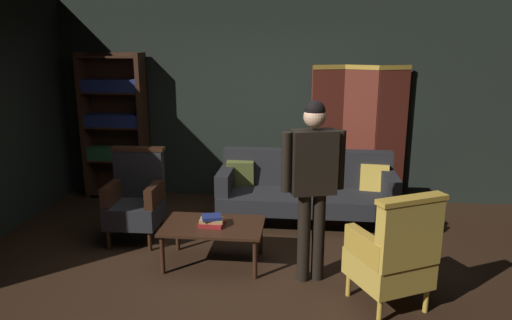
{
  "coord_description": "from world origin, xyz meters",
  "views": [
    {
      "loc": [
        0.53,
        -4.1,
        2.2
      ],
      "look_at": [
        0.0,
        0.8,
        0.95
      ],
      "focal_mm": 33.01,
      "sensor_mm": 36.0,
      "label": 1
    }
  ],
  "objects_px": {
    "standing_figure": "(313,175)",
    "book_tan_leather": "(212,220)",
    "book_red_leather": "(212,224)",
    "velvet_couch": "(306,187)",
    "folding_screen": "(359,134)",
    "armchair_gilt_accent": "(394,254)",
    "armchair_wing_left": "(136,198)",
    "book_navy_cloth": "(212,217)",
    "coffee_table": "(213,229)",
    "bookshelf": "(115,124)"
  },
  "relations": [
    {
      "from": "standing_figure",
      "to": "book_tan_leather",
      "type": "height_order",
      "value": "standing_figure"
    },
    {
      "from": "book_red_leather",
      "to": "velvet_couch",
      "type": "bearing_deg",
      "value": 53.83
    },
    {
      "from": "standing_figure",
      "to": "folding_screen",
      "type": "bearing_deg",
      "value": 74.11
    },
    {
      "from": "armchair_gilt_accent",
      "to": "armchair_wing_left",
      "type": "relative_size",
      "value": 1.0
    },
    {
      "from": "folding_screen",
      "to": "standing_figure",
      "type": "bearing_deg",
      "value": -105.89
    },
    {
      "from": "book_red_leather",
      "to": "book_navy_cloth",
      "type": "bearing_deg",
      "value": 0.0
    },
    {
      "from": "armchair_gilt_accent",
      "to": "book_tan_leather",
      "type": "relative_size",
      "value": 4.49
    },
    {
      "from": "book_tan_leather",
      "to": "velvet_couch",
      "type": "bearing_deg",
      "value": 53.83
    },
    {
      "from": "coffee_table",
      "to": "book_red_leather",
      "type": "height_order",
      "value": "book_red_leather"
    },
    {
      "from": "velvet_couch",
      "to": "book_navy_cloth",
      "type": "height_order",
      "value": "velvet_couch"
    },
    {
      "from": "standing_figure",
      "to": "armchair_wing_left",
      "type": "bearing_deg",
      "value": 159.48
    },
    {
      "from": "book_red_leather",
      "to": "book_navy_cloth",
      "type": "xyz_separation_m",
      "value": [
        0.0,
        0.0,
        0.07
      ]
    },
    {
      "from": "velvet_couch",
      "to": "armchair_gilt_accent",
      "type": "height_order",
      "value": "armchair_gilt_accent"
    },
    {
      "from": "coffee_table",
      "to": "standing_figure",
      "type": "bearing_deg",
      "value": -12.73
    },
    {
      "from": "bookshelf",
      "to": "coffee_table",
      "type": "distance_m",
      "value": 2.75
    },
    {
      "from": "coffee_table",
      "to": "book_navy_cloth",
      "type": "bearing_deg",
      "value": -105.01
    },
    {
      "from": "bookshelf",
      "to": "armchair_gilt_accent",
      "type": "bearing_deg",
      "value": -37.41
    },
    {
      "from": "book_tan_leather",
      "to": "folding_screen",
      "type": "bearing_deg",
      "value": 51.65
    },
    {
      "from": "book_navy_cloth",
      "to": "coffee_table",
      "type": "bearing_deg",
      "value": 74.99
    },
    {
      "from": "folding_screen",
      "to": "armchair_gilt_accent",
      "type": "relative_size",
      "value": 1.83
    },
    {
      "from": "velvet_couch",
      "to": "armchair_wing_left",
      "type": "height_order",
      "value": "armchair_wing_left"
    },
    {
      "from": "coffee_table",
      "to": "armchair_wing_left",
      "type": "bearing_deg",
      "value": 152.48
    },
    {
      "from": "velvet_couch",
      "to": "book_navy_cloth",
      "type": "xyz_separation_m",
      "value": [
        -0.93,
        -1.27,
        0.06
      ]
    },
    {
      "from": "book_tan_leather",
      "to": "book_navy_cloth",
      "type": "distance_m",
      "value": 0.03
    },
    {
      "from": "bookshelf",
      "to": "armchair_gilt_accent",
      "type": "height_order",
      "value": "bookshelf"
    },
    {
      "from": "book_red_leather",
      "to": "book_navy_cloth",
      "type": "distance_m",
      "value": 0.07
    },
    {
      "from": "bookshelf",
      "to": "velvet_couch",
      "type": "xyz_separation_m",
      "value": [
        2.7,
        -0.74,
        -0.61
      ]
    },
    {
      "from": "bookshelf",
      "to": "standing_figure",
      "type": "xyz_separation_m",
      "value": [
        2.75,
        -2.2,
        -0.03
      ]
    },
    {
      "from": "bookshelf",
      "to": "standing_figure",
      "type": "distance_m",
      "value": 3.52
    },
    {
      "from": "standing_figure",
      "to": "book_navy_cloth",
      "type": "distance_m",
      "value": 1.12
    },
    {
      "from": "coffee_table",
      "to": "armchair_wing_left",
      "type": "height_order",
      "value": "armchair_wing_left"
    },
    {
      "from": "armchair_wing_left",
      "to": "book_tan_leather",
      "type": "distance_m",
      "value": 1.11
    },
    {
      "from": "coffee_table",
      "to": "armchair_gilt_accent",
      "type": "xyz_separation_m",
      "value": [
        1.65,
        -0.65,
        0.12
      ]
    },
    {
      "from": "velvet_couch",
      "to": "armchair_gilt_accent",
      "type": "relative_size",
      "value": 2.04
    },
    {
      "from": "bookshelf",
      "to": "standing_figure",
      "type": "height_order",
      "value": "bookshelf"
    },
    {
      "from": "folding_screen",
      "to": "coffee_table",
      "type": "relative_size",
      "value": 1.9
    },
    {
      "from": "velvet_couch",
      "to": "armchair_wing_left",
      "type": "distance_m",
      "value": 2.03
    },
    {
      "from": "bookshelf",
      "to": "armchair_wing_left",
      "type": "relative_size",
      "value": 1.97
    },
    {
      "from": "armchair_gilt_accent",
      "to": "armchair_wing_left",
      "type": "bearing_deg",
      "value": 156.24
    },
    {
      "from": "bookshelf",
      "to": "book_navy_cloth",
      "type": "xyz_separation_m",
      "value": [
        1.77,
        -2.01,
        -0.55
      ]
    },
    {
      "from": "bookshelf",
      "to": "book_tan_leather",
      "type": "distance_m",
      "value": 2.74
    },
    {
      "from": "folding_screen",
      "to": "book_navy_cloth",
      "type": "relative_size",
      "value": 10.13
    },
    {
      "from": "velvet_couch",
      "to": "folding_screen",
      "type": "bearing_deg",
      "value": 48.35
    },
    {
      "from": "book_red_leather",
      "to": "bookshelf",
      "type": "bearing_deg",
      "value": 131.47
    },
    {
      "from": "standing_figure",
      "to": "book_tan_leather",
      "type": "bearing_deg",
      "value": 169.02
    },
    {
      "from": "coffee_table",
      "to": "book_red_leather",
      "type": "bearing_deg",
      "value": -105.01
    },
    {
      "from": "armchair_gilt_accent",
      "to": "velvet_couch",
      "type": "bearing_deg",
      "value": 111.22
    },
    {
      "from": "book_red_leather",
      "to": "armchair_gilt_accent",
      "type": "bearing_deg",
      "value": -20.42
    },
    {
      "from": "standing_figure",
      "to": "book_red_leather",
      "type": "xyz_separation_m",
      "value": [
        -0.98,
        0.19,
        -0.58
      ]
    },
    {
      "from": "armchair_gilt_accent",
      "to": "standing_figure",
      "type": "distance_m",
      "value": 0.96
    }
  ]
}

